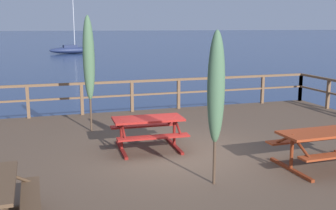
{
  "coord_description": "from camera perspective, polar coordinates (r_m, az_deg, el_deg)",
  "views": [
    {
      "loc": [
        -2.95,
        -8.53,
        3.6
      ],
      "look_at": [
        0.0,
        0.75,
        1.68
      ],
      "focal_mm": 43.09,
      "sensor_mm": 36.0,
      "label": 1
    }
  ],
  "objects": [
    {
      "name": "ground_plane",
      "position": [
        9.72,
        1.36,
        -10.58
      ],
      "size": [
        600.0,
        600.0,
        0.0
      ],
      "primitive_type": "plane",
      "color": "navy"
    },
    {
      "name": "wooden_deck",
      "position": [
        9.6,
        1.37,
        -8.7
      ],
      "size": [
        13.87,
        10.0,
        0.68
      ],
      "primitive_type": "cube",
      "color": "brown",
      "rests_on": "ground"
    },
    {
      "name": "railing_waterside_far",
      "position": [
        13.88,
        -5.13,
        2.08
      ],
      "size": [
        13.67,
        0.1,
        1.09
      ],
      "color": "brown",
      "rests_on": "wooden_deck"
    },
    {
      "name": "picnic_table_back_left",
      "position": [
        9.66,
        -2.82,
        -3.07
      ],
      "size": [
        1.72,
        1.47,
        0.78
      ],
      "color": "maroon",
      "rests_on": "wooden_deck"
    },
    {
      "name": "picnic_table_mid_right",
      "position": [
        9.09,
        21.58,
        -4.68
      ],
      "size": [
        2.11,
        1.44,
        0.78
      ],
      "color": "#993819",
      "rests_on": "wooden_deck"
    },
    {
      "name": "patio_umbrella_short_mid",
      "position": [
        7.29,
        6.81,
        2.36
      ],
      "size": [
        0.32,
        0.32,
        2.85
      ],
      "color": "#4C3828",
      "rests_on": "wooden_deck"
    },
    {
      "name": "patio_umbrella_short_back",
      "position": [
        11.24,
        -11.14,
        6.44
      ],
      "size": [
        0.32,
        0.32,
        3.21
      ],
      "color": "#4C3828",
      "rests_on": "wooden_deck"
    },
    {
      "name": "sailboat_distant",
      "position": [
        54.99,
        -13.35,
        7.63
      ],
      "size": [
        6.15,
        2.34,
        7.72
      ],
      "color": "navy",
      "rests_on": "ground"
    }
  ]
}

